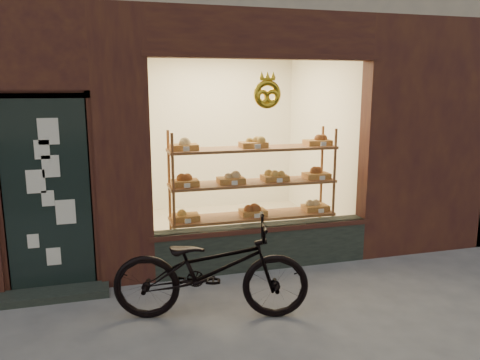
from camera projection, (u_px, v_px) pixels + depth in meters
name	position (u px, v px, depth m)	size (l,w,h in m)	color
display_shelf	(253.00, 194.00, 6.15)	(2.20, 0.45, 1.70)	brown
bicycle	(211.00, 269.00, 4.54)	(0.66, 1.90, 1.00)	black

